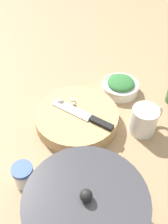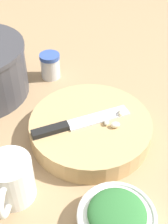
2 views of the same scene
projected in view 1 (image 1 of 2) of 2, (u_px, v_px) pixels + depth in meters
The scene contains 8 objects.
ground_plane at pixel (97, 122), 0.89m from camera, with size 5.00×5.00×0.00m, color #997A56.
cutting_board at pixel (77, 118), 0.87m from camera, with size 0.29×0.29×0.05m.
chef_knife at pixel (86, 116), 0.84m from camera, with size 0.15×0.21×0.01m.
garlic_cloves at pixel (68, 101), 0.89m from camera, with size 0.07×0.05×0.02m.
herb_bowl at pixel (121, 86), 0.99m from camera, with size 0.15×0.15×0.06m.
spice_jar at pixel (24, 176), 0.70m from camera, with size 0.06×0.06×0.08m.
coffee_mug at pixel (144, 120), 0.83m from camera, with size 0.13×0.09×0.10m.
stock_pot at pixel (86, 212), 0.59m from camera, with size 0.28×0.28×0.17m.
Camera 1 is at (0.28, 0.54, 0.66)m, focal length 40.00 mm.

